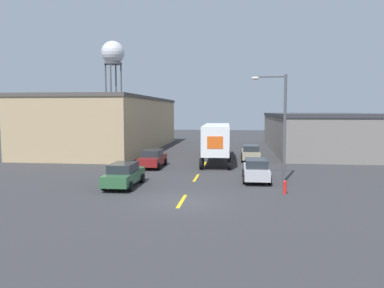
{
  "coord_description": "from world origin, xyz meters",
  "views": [
    {
      "loc": [
        3.05,
        -20.36,
        5.07
      ],
      "look_at": [
        -0.37,
        8.04,
        2.54
      ],
      "focal_mm": 35.0,
      "sensor_mm": 36.0,
      "label": 1
    }
  ],
  "objects_px": {
    "parked_car_left_near": "(124,174)",
    "water_tower": "(113,55)",
    "parked_car_right_near": "(256,170)",
    "semi_truck": "(217,139)",
    "fire_hydrant": "(285,187)",
    "parked_car_left_far": "(153,158)",
    "street_lamp": "(281,120)",
    "parked_car_right_far": "(251,153)"
  },
  "relations": [
    {
      "from": "semi_truck",
      "to": "parked_car_left_near",
      "type": "distance_m",
      "value": 14.84
    },
    {
      "from": "parked_car_right_far",
      "to": "parked_car_right_near",
      "type": "distance_m",
      "value": 11.05
    },
    {
      "from": "parked_car_right_far",
      "to": "parked_car_right_near",
      "type": "height_order",
      "value": "same"
    },
    {
      "from": "parked_car_right_far",
      "to": "parked_car_left_far",
      "type": "distance_m",
      "value": 10.52
    },
    {
      "from": "parked_car_right_far",
      "to": "parked_car_left_near",
      "type": "relative_size",
      "value": 1.0
    },
    {
      "from": "parked_car_left_near",
      "to": "water_tower",
      "type": "xyz_separation_m",
      "value": [
        -16.39,
        46.8,
        14.94
      ]
    },
    {
      "from": "parked_car_right_far",
      "to": "parked_car_left_far",
      "type": "relative_size",
      "value": 1.0
    },
    {
      "from": "parked_car_left_far",
      "to": "street_lamp",
      "type": "xyz_separation_m",
      "value": [
        10.57,
        -5.77,
        3.62
      ]
    },
    {
      "from": "parked_car_left_near",
      "to": "parked_car_left_far",
      "type": "distance_m",
      "value": 8.69
    },
    {
      "from": "parked_car_right_far",
      "to": "street_lamp",
      "type": "xyz_separation_m",
      "value": [
        1.64,
        -11.33,
        3.62
      ]
    },
    {
      "from": "parked_car_right_far",
      "to": "parked_car_left_far",
      "type": "height_order",
      "value": "same"
    },
    {
      "from": "semi_truck",
      "to": "water_tower",
      "type": "relative_size",
      "value": 0.71
    },
    {
      "from": "parked_car_left_near",
      "to": "fire_hydrant",
      "type": "height_order",
      "value": "parked_car_left_near"
    },
    {
      "from": "parked_car_left_far",
      "to": "fire_hydrant",
      "type": "distance_m",
      "value": 14.28
    },
    {
      "from": "parked_car_right_near",
      "to": "fire_hydrant",
      "type": "bearing_deg",
      "value": -69.87
    },
    {
      "from": "parked_car_left_near",
      "to": "water_tower",
      "type": "relative_size",
      "value": 0.25
    },
    {
      "from": "parked_car_left_near",
      "to": "water_tower",
      "type": "bearing_deg",
      "value": 109.3
    },
    {
      "from": "parked_car_right_far",
      "to": "parked_car_left_near",
      "type": "bearing_deg",
      "value": -122.1
    },
    {
      "from": "semi_truck",
      "to": "water_tower",
      "type": "distance_m",
      "value": 41.91
    },
    {
      "from": "parked_car_left_near",
      "to": "water_tower",
      "type": "distance_m",
      "value": 51.79
    },
    {
      "from": "water_tower",
      "to": "fire_hydrant",
      "type": "distance_m",
      "value": 56.94
    },
    {
      "from": "street_lamp",
      "to": "semi_truck",
      "type": "bearing_deg",
      "value": 115.12
    },
    {
      "from": "parked_car_right_near",
      "to": "semi_truck",
      "type": "bearing_deg",
      "value": 108.02
    },
    {
      "from": "fire_hydrant",
      "to": "parked_car_left_far",
      "type": "bearing_deg",
      "value": 137.2
    },
    {
      "from": "parked_car_left_far",
      "to": "fire_hydrant",
      "type": "height_order",
      "value": "parked_car_left_far"
    },
    {
      "from": "parked_car_left_far",
      "to": "fire_hydrant",
      "type": "xyz_separation_m",
      "value": [
        10.47,
        -9.7,
        -0.4
      ]
    },
    {
      "from": "water_tower",
      "to": "parked_car_right_near",
      "type": "bearing_deg",
      "value": -59.86
    },
    {
      "from": "parked_car_right_near",
      "to": "parked_car_left_far",
      "type": "height_order",
      "value": "same"
    },
    {
      "from": "semi_truck",
      "to": "parked_car_left_far",
      "type": "xyz_separation_m",
      "value": [
        -5.51,
        -5.02,
        -1.45
      ]
    },
    {
      "from": "street_lamp",
      "to": "fire_hydrant",
      "type": "relative_size",
      "value": 9.02
    },
    {
      "from": "parked_car_right_far",
      "to": "parked_car_left_near",
      "type": "distance_m",
      "value": 16.81
    },
    {
      "from": "semi_truck",
      "to": "street_lamp",
      "type": "height_order",
      "value": "street_lamp"
    },
    {
      "from": "water_tower",
      "to": "street_lamp",
      "type": "bearing_deg",
      "value": -58.44
    },
    {
      "from": "water_tower",
      "to": "fire_hydrant",
      "type": "bearing_deg",
      "value": -60.68
    },
    {
      "from": "parked_car_right_far",
      "to": "street_lamp",
      "type": "relative_size",
      "value": 0.62
    },
    {
      "from": "parked_car_right_far",
      "to": "fire_hydrant",
      "type": "bearing_deg",
      "value": -84.24
    },
    {
      "from": "water_tower",
      "to": "street_lamp",
      "type": "height_order",
      "value": "water_tower"
    },
    {
      "from": "semi_truck",
      "to": "fire_hydrant",
      "type": "relative_size",
      "value": 15.54
    },
    {
      "from": "semi_truck",
      "to": "water_tower",
      "type": "xyz_separation_m",
      "value": [
        -21.9,
        33.09,
        13.49
      ]
    },
    {
      "from": "parked_car_right_near",
      "to": "parked_car_left_far",
      "type": "xyz_separation_m",
      "value": [
        -8.93,
        5.5,
        0.0
      ]
    },
    {
      "from": "semi_truck",
      "to": "parked_car_right_near",
      "type": "relative_size",
      "value": 2.8
    },
    {
      "from": "parked_car_left_far",
      "to": "street_lamp",
      "type": "distance_m",
      "value": 12.58
    }
  ]
}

